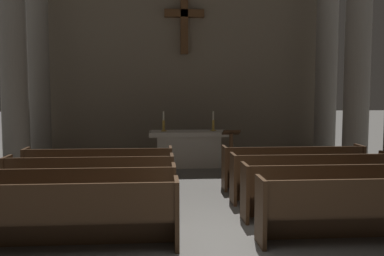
% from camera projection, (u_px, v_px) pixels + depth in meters
% --- Properties ---
extents(ground_plane, '(80.00, 80.00, 0.00)m').
position_uv_depth(ground_plane, '(219.00, 245.00, 5.90)').
color(ground_plane, '#66635E').
extents(pew_left_row_1, '(3.07, 0.50, 0.95)m').
position_uv_depth(pew_left_row_1, '(64.00, 216.00, 5.66)').
color(pew_left_row_1, '#422B19').
rests_on(pew_left_row_1, ground).
extents(pew_left_row_2, '(3.07, 0.50, 0.95)m').
position_uv_depth(pew_left_row_2, '(79.00, 195.00, 6.77)').
color(pew_left_row_2, '#422B19').
rests_on(pew_left_row_2, ground).
extents(pew_left_row_3, '(3.07, 0.50, 0.95)m').
position_uv_depth(pew_left_row_3, '(91.00, 181.00, 7.87)').
color(pew_left_row_3, '#422B19').
rests_on(pew_left_row_3, ground).
extents(pew_left_row_4, '(3.07, 0.50, 0.95)m').
position_uv_depth(pew_left_row_4, '(99.00, 170.00, 8.97)').
color(pew_left_row_4, '#422B19').
rests_on(pew_left_row_4, ground).
extents(pew_right_row_1, '(3.07, 0.50, 0.95)m').
position_uv_depth(pew_right_row_1, '(367.00, 209.00, 5.97)').
color(pew_right_row_1, '#422B19').
rests_on(pew_right_row_1, ground).
extents(pew_right_row_2, '(3.07, 0.50, 0.95)m').
position_uv_depth(pew_right_row_2, '(334.00, 191.00, 7.08)').
color(pew_right_row_2, '#422B19').
rests_on(pew_right_row_2, ground).
extents(pew_right_row_3, '(3.07, 0.50, 0.95)m').
position_uv_depth(pew_right_row_3, '(311.00, 177.00, 8.18)').
color(pew_right_row_3, '#422B19').
rests_on(pew_right_row_3, ground).
extents(pew_right_row_4, '(3.07, 0.50, 0.95)m').
position_uv_depth(pew_right_row_4, '(293.00, 167.00, 9.28)').
color(pew_right_row_4, '#422B19').
rests_on(pew_right_row_4, ground).
extents(column_left_third, '(1.00, 1.00, 7.10)m').
position_uv_depth(column_left_third, '(13.00, 37.00, 10.57)').
color(column_left_third, gray).
rests_on(column_left_third, ground).
extents(column_right_third, '(1.00, 1.00, 7.10)m').
position_uv_depth(column_right_third, '(358.00, 40.00, 11.23)').
color(column_right_third, gray).
rests_on(column_right_third, ground).
extents(column_left_fourth, '(1.00, 1.00, 7.10)m').
position_uv_depth(column_left_fourth, '(37.00, 46.00, 12.70)').
color(column_left_fourth, gray).
rests_on(column_left_fourth, ground).
extents(column_right_fourth, '(1.00, 1.00, 7.10)m').
position_uv_depth(column_right_fourth, '(327.00, 48.00, 13.36)').
color(column_right_fourth, gray).
rests_on(column_right_fourth, ground).
extents(altar, '(2.20, 0.90, 1.01)m').
position_uv_depth(altar, '(189.00, 148.00, 12.03)').
color(altar, '#BCB7AD').
rests_on(altar, ground).
extents(candlestick_left, '(0.16, 0.16, 0.56)m').
position_uv_depth(candlestick_left, '(164.00, 125.00, 11.92)').
color(candlestick_left, '#B79338').
rests_on(candlestick_left, altar).
extents(candlestick_right, '(0.16, 0.16, 0.56)m').
position_uv_depth(candlestick_right, '(213.00, 125.00, 12.02)').
color(candlestick_right, '#B79338').
rests_on(candlestick_right, altar).
extents(apse_with_cross, '(9.93, 0.49, 7.87)m').
position_uv_depth(apse_with_cross, '(184.00, 36.00, 14.05)').
color(apse_with_cross, gray).
rests_on(apse_with_cross, ground).
extents(lectern, '(0.44, 0.36, 1.15)m').
position_uv_depth(lectern, '(231.00, 153.00, 10.91)').
color(lectern, '#422B19').
rests_on(lectern, ground).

